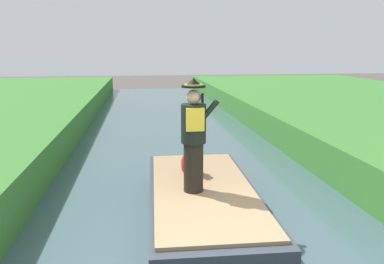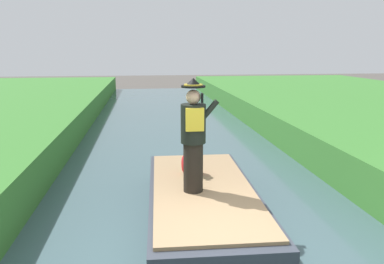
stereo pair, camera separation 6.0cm
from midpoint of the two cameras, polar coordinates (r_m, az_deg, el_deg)
The scene contains 3 objects.
boat at distance 6.50m, azimuth 1.89°, elevation -10.90°, with size 1.94×4.26×0.61m.
person_pirate at distance 5.93m, azimuth 0.52°, elevation -0.65°, with size 0.61×0.42×1.85m.
parrot_plush at distance 6.92m, azimuth 0.10°, elevation -4.56°, with size 0.36×0.35×0.57m.
Camera 2 is at (-0.95, -4.13, 2.99)m, focal length 34.76 mm.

